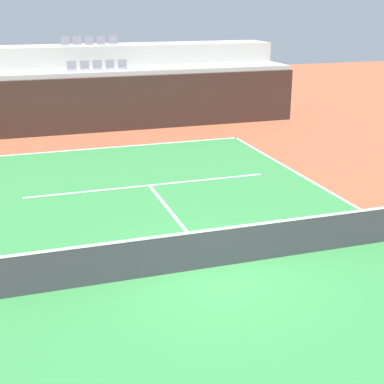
# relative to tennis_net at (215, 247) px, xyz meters

# --- Properties ---
(ground_plane) EXTENTS (80.00, 80.00, 0.00)m
(ground_plane) POSITION_rel_tennis_net_xyz_m (0.00, 0.00, -0.51)
(ground_plane) COLOR brown
(court_surface) EXTENTS (11.00, 24.00, 0.01)m
(court_surface) POSITION_rel_tennis_net_xyz_m (0.00, 0.00, -0.50)
(court_surface) COLOR #2D7238
(court_surface) RESTS_ON ground_plane
(baseline_far) EXTENTS (11.00, 0.10, 0.00)m
(baseline_far) POSITION_rel_tennis_net_xyz_m (0.00, 11.95, -0.50)
(baseline_far) COLOR white
(baseline_far) RESTS_ON court_surface
(service_line_far) EXTENTS (8.26, 0.10, 0.00)m
(service_line_far) POSITION_rel_tennis_net_xyz_m (0.00, 6.40, -0.50)
(service_line_far) COLOR white
(service_line_far) RESTS_ON court_surface
(centre_service_line) EXTENTS (0.10, 6.40, 0.00)m
(centre_service_line) POSITION_rel_tennis_net_xyz_m (0.00, 3.20, -0.50)
(centre_service_line) COLOR white
(centre_service_line) RESTS_ON court_surface
(back_wall) EXTENTS (19.62, 0.30, 2.58)m
(back_wall) POSITION_rel_tennis_net_xyz_m (0.00, 15.14, 0.78)
(back_wall) COLOR black
(back_wall) RESTS_ON ground_plane
(stands_tier_lower) EXTENTS (19.62, 2.40, 2.79)m
(stands_tier_lower) POSITION_rel_tennis_net_xyz_m (0.00, 16.49, 0.89)
(stands_tier_lower) COLOR #9E9E99
(stands_tier_lower) RESTS_ON ground_plane
(stands_tier_upper) EXTENTS (19.62, 2.40, 3.80)m
(stands_tier_upper) POSITION_rel_tennis_net_xyz_m (0.00, 18.89, 1.39)
(stands_tier_upper) COLOR #9E9E99
(stands_tier_upper) RESTS_ON ground_plane
(seating_row_lower) EXTENTS (2.92, 0.44, 0.44)m
(seating_row_lower) POSITION_rel_tennis_net_xyz_m (0.00, 16.59, 2.41)
(seating_row_lower) COLOR slate
(seating_row_lower) RESTS_ON stands_tier_lower
(seating_row_upper) EXTENTS (2.92, 0.44, 0.44)m
(seating_row_upper) POSITION_rel_tennis_net_xyz_m (0.00, 18.99, 3.42)
(seating_row_upper) COLOR slate
(seating_row_upper) RESTS_ON stands_tier_upper
(tennis_net) EXTENTS (11.08, 0.08, 1.07)m
(tennis_net) POSITION_rel_tennis_net_xyz_m (0.00, 0.00, 0.00)
(tennis_net) COLOR black
(tennis_net) RESTS_ON court_surface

